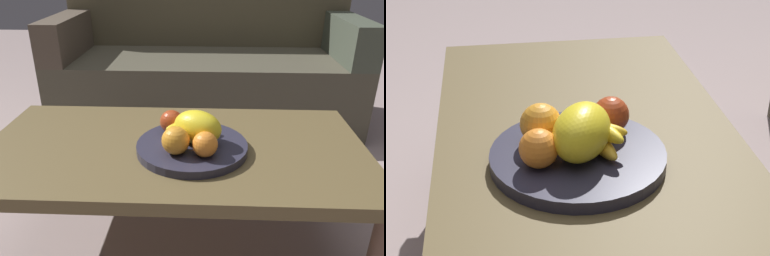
{
  "view_description": "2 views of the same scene",
  "coord_description": "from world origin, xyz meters",
  "views": [
    {
      "loc": [
        0.1,
        -1.05,
        0.93
      ],
      "look_at": [
        0.06,
        -0.04,
        0.46
      ],
      "focal_mm": 35.5,
      "sensor_mm": 36.0,
      "label": 1
    },
    {
      "loc": [
        1.04,
        -0.18,
        1.01
      ],
      "look_at": [
        0.06,
        -0.04,
        0.46
      ],
      "focal_mm": 57.57,
      "sensor_mm": 36.0,
      "label": 2
    }
  ],
  "objects": [
    {
      "name": "ground_plane",
      "position": [
        0.0,
        0.0,
        0.0
      ],
      "size": [
        8.0,
        8.0,
        0.0
      ],
      "primitive_type": "plane",
      "color": "#A08B89"
    },
    {
      "name": "coffee_table",
      "position": [
        0.0,
        0.0,
        0.35
      ],
      "size": [
        1.19,
        0.62,
        0.39
      ],
      "color": "brown",
      "rests_on": "ground_plane"
    },
    {
      "name": "couch",
      "position": [
        0.08,
        1.16,
        0.3
      ],
      "size": [
        1.7,
        0.7,
        0.9
      ],
      "color": "#494536",
      "rests_on": "ground_plane"
    },
    {
      "name": "fruit_bowl",
      "position": [
        0.06,
        -0.04,
        0.4
      ],
      "size": [
        0.33,
        0.33,
        0.03
      ],
      "primitive_type": "cylinder",
      "color": "#2B2A3B",
      "rests_on": "coffee_table"
    },
    {
      "name": "melon_large_front",
      "position": [
        0.07,
        -0.03,
        0.46
      ],
      "size": [
        0.18,
        0.16,
        0.1
      ],
      "primitive_type": "ellipsoid",
      "rotation": [
        0.0,
        0.0,
        -0.48
      ],
      "color": "yellow",
      "rests_on": "fruit_bowl"
    },
    {
      "name": "orange_front",
      "position": [
        0.1,
        -0.11,
        0.45
      ],
      "size": [
        0.07,
        0.07,
        0.07
      ],
      "primitive_type": "sphere",
      "color": "orange",
      "rests_on": "fruit_bowl"
    },
    {
      "name": "orange_left",
      "position": [
        0.01,
        -0.1,
        0.45
      ],
      "size": [
        0.08,
        0.08,
        0.08
      ],
      "primitive_type": "sphere",
      "color": "orange",
      "rests_on": "fruit_bowl"
    },
    {
      "name": "apple_front",
      "position": [
        -0.01,
        0.04,
        0.45
      ],
      "size": [
        0.07,
        0.07,
        0.07
      ],
      "primitive_type": "sphere",
      "color": "#A63A19",
      "rests_on": "fruit_bowl"
    },
    {
      "name": "banana_bunch",
      "position": [
        0.05,
        -0.01,
        0.44
      ],
      "size": [
        0.16,
        0.17,
        0.06
      ],
      "color": "yellow",
      "rests_on": "fruit_bowl"
    }
  ]
}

